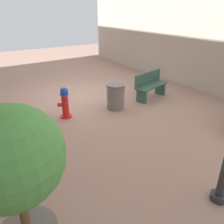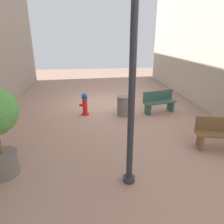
{
  "view_description": "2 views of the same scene",
  "coord_description": "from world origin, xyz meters",
  "px_view_note": "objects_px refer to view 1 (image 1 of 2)",
  "views": [
    {
      "loc": [
        3.05,
        7.43,
        3.02
      ],
      "look_at": [
        0.28,
        3.03,
        0.64
      ],
      "focal_mm": 36.52,
      "sensor_mm": 36.0,
      "label": 1
    },
    {
      "loc": [
        0.81,
        9.8,
        3.18
      ],
      "look_at": [
        -0.02,
        3.23,
        0.73
      ],
      "focal_mm": 33.22,
      "sensor_mm": 36.0,
      "label": 2
    }
  ],
  "objects_px": {
    "bench_near": "(150,85)",
    "planter_tree": "(15,175)",
    "fire_hydrant": "(65,102)",
    "trash_bin": "(116,97)"
  },
  "relations": [
    {
      "from": "fire_hydrant",
      "to": "trash_bin",
      "type": "xyz_separation_m",
      "value": [
        -1.63,
        0.24,
        -0.07
      ]
    },
    {
      "from": "planter_tree",
      "to": "bench_near",
      "type": "bearing_deg",
      "value": -144.3
    },
    {
      "from": "fire_hydrant",
      "to": "bench_near",
      "type": "height_order",
      "value": "bench_near"
    },
    {
      "from": "bench_near",
      "to": "planter_tree",
      "type": "xyz_separation_m",
      "value": [
        5.19,
        3.73,
        0.91
      ]
    },
    {
      "from": "trash_bin",
      "to": "fire_hydrant",
      "type": "bearing_deg",
      "value": -8.45
    },
    {
      "from": "fire_hydrant",
      "to": "bench_near",
      "type": "xyz_separation_m",
      "value": [
        -3.21,
        0.11,
        0.01
      ]
    },
    {
      "from": "bench_near",
      "to": "trash_bin",
      "type": "relative_size",
      "value": 1.86
    },
    {
      "from": "trash_bin",
      "to": "bench_near",
      "type": "bearing_deg",
      "value": -175.08
    },
    {
      "from": "planter_tree",
      "to": "trash_bin",
      "type": "distance_m",
      "value": 5.19
    },
    {
      "from": "bench_near",
      "to": "planter_tree",
      "type": "relative_size",
      "value": 0.69
    }
  ]
}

